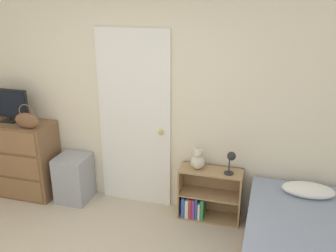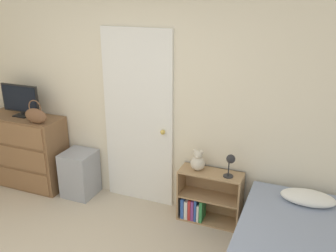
% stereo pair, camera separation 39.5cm
% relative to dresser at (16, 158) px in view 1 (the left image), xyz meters
% --- Properties ---
extents(wall_back, '(10.00, 0.06, 2.55)m').
position_rel_dresser_xyz_m(wall_back, '(1.53, 0.27, 0.80)').
color(wall_back, beige).
rests_on(wall_back, ground_plane).
extents(door_closed, '(0.86, 0.09, 2.09)m').
position_rel_dresser_xyz_m(door_closed, '(1.53, 0.22, 0.57)').
color(door_closed, white).
rests_on(door_closed, ground_plane).
extents(dresser, '(1.04, 0.44, 0.95)m').
position_rel_dresser_xyz_m(dresser, '(0.00, 0.00, 0.00)').
color(dresser, brown).
rests_on(dresser, ground_plane).
extents(tv, '(0.55, 0.16, 0.41)m').
position_rel_dresser_xyz_m(tv, '(-0.01, 0.03, 0.69)').
color(tv, black).
rests_on(tv, dresser).
extents(handbag, '(0.31, 0.10, 0.29)m').
position_rel_dresser_xyz_m(handbag, '(0.34, -0.13, 0.58)').
color(handbag, brown).
rests_on(handbag, dresser).
extents(storage_bin, '(0.38, 0.39, 0.58)m').
position_rel_dresser_xyz_m(storage_bin, '(0.79, 0.03, -0.19)').
color(storage_bin, '#999EA8').
rests_on(storage_bin, ground_plane).
extents(bookshelf, '(0.70, 0.27, 0.60)m').
position_rel_dresser_xyz_m(bookshelf, '(2.41, 0.09, -0.23)').
color(bookshelf, tan).
rests_on(bookshelf, ground_plane).
extents(teddy_bear, '(0.16, 0.16, 0.24)m').
position_rel_dresser_xyz_m(teddy_bear, '(2.31, 0.08, 0.23)').
color(teddy_bear, beige).
rests_on(teddy_bear, bookshelf).
extents(desk_lamp, '(0.12, 0.11, 0.26)m').
position_rel_dresser_xyz_m(desk_lamp, '(2.68, 0.04, 0.31)').
color(desk_lamp, '#262628').
rests_on(desk_lamp, bookshelf).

